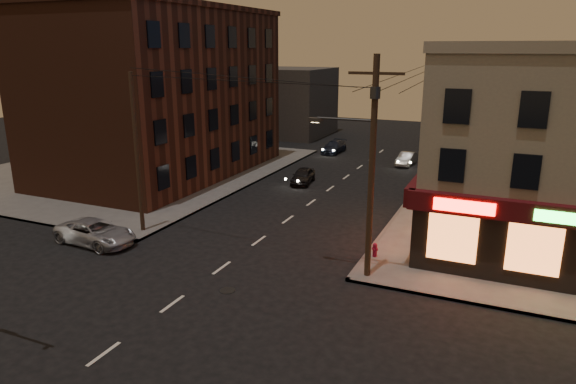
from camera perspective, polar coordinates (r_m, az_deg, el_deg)
The scene contains 14 objects.
ground at distance 22.60m, azimuth -12.73°, elevation -12.04°, with size 120.00×120.00×0.00m, color black.
sidewalk_nw at distance 47.32m, azimuth -16.76°, elevation 2.50°, with size 24.00×28.00×0.15m, color #514F4C.
brick_apartment at distance 44.12m, azimuth -13.91°, elevation 10.45°, with size 12.00×20.00×13.00m, color #4C2618.
bg_building_ne_a at distance 54.29m, azimuth 25.64°, elevation 6.94°, with size 10.00×12.00×7.00m, color #3F3D3A.
bg_building_nw at distance 63.45m, azimuth 0.23°, elevation 9.99°, with size 9.00×10.00×8.00m, color #3F3D3A.
bg_building_ne_b at distance 68.23m, azimuth 23.72°, elevation 8.24°, with size 8.00×8.00×6.00m, color #3F3D3A.
utility_pole_main at distance 22.83m, azimuth 9.07°, elevation 3.86°, with size 4.20×0.44×10.00m.
utility_pole_far at distance 48.49m, azimuth 17.34°, elevation 8.26°, with size 0.26×0.26×9.00m, color #382619.
utility_pole_west at distance 29.96m, azimuth -16.44°, elevation 4.07°, with size 0.24×0.24×9.00m, color #382619.
suv_cross at distance 30.00m, azimuth -20.62°, elevation -4.22°, with size 2.18×4.74×1.32m, color #94959C.
sedan_near at distance 40.57m, azimuth 1.66°, elevation 1.80°, with size 1.43×3.55×1.21m, color black.
sedan_mid at distance 48.19m, azimuth 13.04°, elevation 3.61°, with size 1.23×3.53×1.16m, color slate.
sedan_far at distance 52.74m, azimuth 5.12°, elevation 4.99°, with size 1.64×4.03×1.17m, color black.
fire_hydrant at distance 26.48m, azimuth 9.63°, elevation -6.28°, with size 0.34×0.34×0.74m.
Camera 1 is at (12.33, -15.83, 10.40)m, focal length 32.00 mm.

